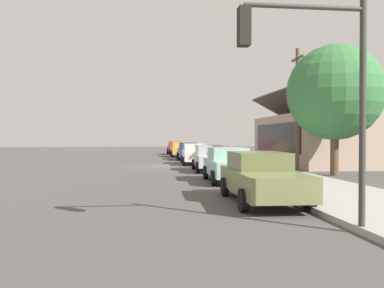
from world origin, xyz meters
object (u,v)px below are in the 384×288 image
Objects in this scene: car_seafoam at (229,164)px; shade_tree at (335,93)px; car_mustard at (181,149)px; car_ivory at (194,154)px; traffic_light_main at (315,70)px; car_silver at (209,158)px; car_olive at (261,177)px; car_navy at (188,151)px; car_cherry at (176,148)px; fire_hydrant_red at (225,161)px; utility_pole_wooden at (297,107)px.

car_seafoam is 0.62× the size of shade_tree.
car_seafoam is (23.97, 0.16, -0.00)m from car_mustard.
car_ivory is 22.28m from traffic_light_main.
car_silver is 0.92× the size of car_olive.
car_mustard is 11.94m from car_ivory.
car_navy is at bearing -178.82° from car_seafoam.
car_mustard is at bearing -1.17° from car_cherry.
fire_hydrant_red is (-5.36, -4.92, -3.98)m from shade_tree.
car_mustard is 0.98× the size of car_silver.
car_ivory is 0.88× the size of traffic_light_main.
traffic_light_main is at bearing 2.19° from car_ivory.
car_ivory and car_olive have the same top height.
fire_hydrant_red is at bearing 9.88° from car_navy.
car_olive is (11.78, -0.23, 0.00)m from car_silver.
car_cherry is 6.15× the size of fire_hydrant_red.
car_silver is at bearing -179.48° from car_olive.
traffic_light_main reaches higher than car_silver.
car_cherry and car_seafoam have the same top height.
car_cherry is 28.79m from shade_tree.
fire_hydrant_red is (22.44, 1.60, -0.32)m from car_cherry.
car_navy is 0.99× the size of car_silver.
car_olive is 0.70× the size of shade_tree.
car_navy is 0.87× the size of traffic_light_main.
car_mustard is 0.63× the size of shade_tree.
car_cherry is 1.00× the size of car_seafoam.
car_cherry is 0.62× the size of shade_tree.
car_navy is at bearing -178.97° from car_ivory.
car_navy and car_olive have the same top height.
car_cherry and car_navy have the same top height.
car_olive is at bearing 2.36° from car_mustard.
car_cherry is 0.95× the size of car_silver.
car_cherry is at bearing -176.84° from car_mustard.
car_ivory is 12.03m from car_seafoam.
car_seafoam is 5.82m from car_olive.
car_olive is at bearing -0.61° from car_seafoam.
car_cherry is at bearing -177.12° from car_silver.
utility_pole_wooden is (18.81, 5.52, 3.11)m from car_mustard.
car_ivory is at bearing -178.54° from car_olive.
fire_hydrant_red is (16.41, 1.52, -0.32)m from car_mustard.
fire_hydrant_red is at bearing -137.43° from shade_tree.
car_olive is 10.93m from shade_tree.
car_cherry is 0.95× the size of car_ivory.
utility_pole_wooden reaches higher than car_mustard.
car_silver is 8.16m from shade_tree.
utility_pole_wooden reaches higher than traffic_light_main.
car_ivory reaches higher than fire_hydrant_red.
car_cherry is 11.68m from car_navy.
car_silver and car_seafoam have the same top height.
traffic_light_main reaches higher than fire_hydrant_red.
car_navy is at bearing 4.36° from car_mustard.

